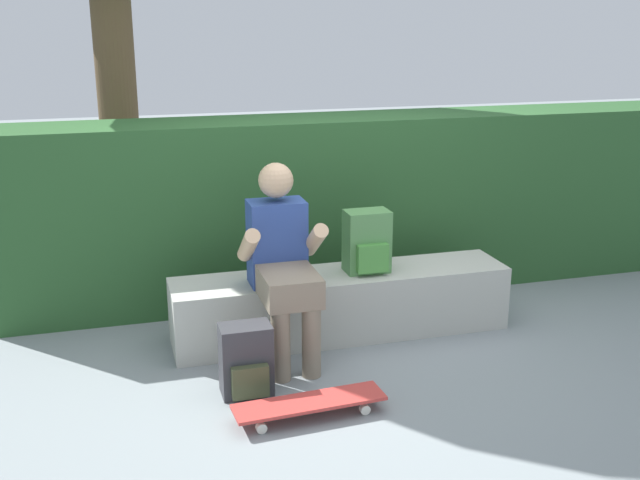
{
  "coord_description": "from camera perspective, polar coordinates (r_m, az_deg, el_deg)",
  "views": [
    {
      "loc": [
        -1.4,
        -4.13,
        2.02
      ],
      "look_at": [
        -0.13,
        0.3,
        0.64
      ],
      "focal_mm": 42.85,
      "sensor_mm": 36.0,
      "label": 1
    }
  ],
  "objects": [
    {
      "name": "ground_plane",
      "position": [
        4.81,
        2.56,
        -8.23
      ],
      "size": [
        24.0,
        24.0,
        0.0
      ],
      "primitive_type": "plane",
      "color": "gray"
    },
    {
      "name": "bench_main",
      "position": [
        4.96,
        1.62,
        -4.78
      ],
      "size": [
        2.18,
        0.45,
        0.42
      ],
      "color": "#B1B2A7",
      "rests_on": "ground"
    },
    {
      "name": "person_skater",
      "position": [
        4.52,
        -2.83,
        -1.37
      ],
      "size": [
        0.49,
        0.62,
        1.17
      ],
      "color": "#2D4793",
      "rests_on": "ground"
    },
    {
      "name": "skateboard_near_person",
      "position": [
        4.04,
        -0.79,
        -12.1
      ],
      "size": [
        0.81,
        0.25,
        0.09
      ],
      "color": "#BC3833",
      "rests_on": "ground"
    },
    {
      "name": "backpack_on_bench",
      "position": [
        4.87,
        3.55,
        -0.19
      ],
      "size": [
        0.28,
        0.23,
        0.4
      ],
      "color": "#51894C",
      "rests_on": "bench_main"
    },
    {
      "name": "backpack_on_ground",
      "position": [
        4.23,
        -5.53,
        -9.0
      ],
      "size": [
        0.28,
        0.23,
        0.4
      ],
      "color": "#333338",
      "rests_on": "ground"
    },
    {
      "name": "hedge_row",
      "position": [
        5.73,
        3.58,
        2.78
      ],
      "size": [
        5.26,
        0.61,
        1.3
      ],
      "color": "#275027",
      "rests_on": "ground"
    }
  ]
}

